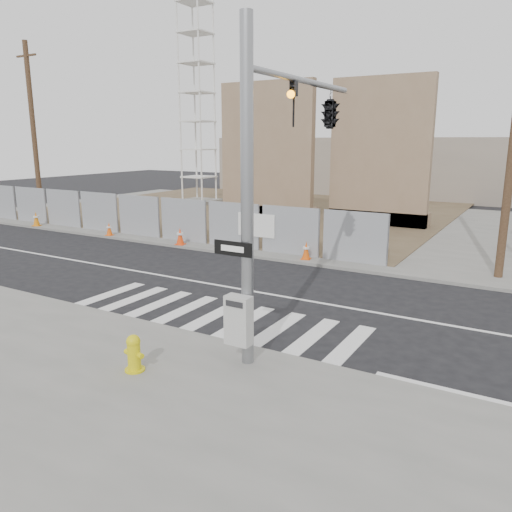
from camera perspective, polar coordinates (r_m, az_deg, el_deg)
The scene contains 13 objects.
ground at distance 16.09m, azimuth 0.33°, elevation -4.18°, with size 100.00×100.00×0.00m, color black.
sidewalk_far at distance 28.75m, azimuth 14.46°, elevation 3.23°, with size 50.00×20.00×0.12m, color slate.
signal_pole at distance 12.39m, azimuth 5.76°, elevation 13.05°, with size 0.96×5.87×7.00m.
chain_link_fence at distance 25.71m, azimuth -13.56°, elevation 4.55°, with size 24.60×0.04×2.00m, color gray.
concrete_wall_left at distance 30.23m, azimuth 1.28°, elevation 10.43°, with size 6.00×1.30×8.00m.
concrete_wall_right at distance 28.61m, azimuth 13.91°, elevation 9.91°, with size 5.50×1.30×8.00m.
crane_tower at distance 38.09m, azimuth -6.81°, elevation 19.41°, with size 2.60×2.60×18.15m.
utility_pole_left at distance 31.83m, azimuth -24.07°, elevation 12.76°, with size 1.60×0.28×10.00m.
fire_hydrant at distance 10.74m, azimuth -13.78°, elevation -10.72°, with size 0.50×0.49×0.79m.
traffic_cone_a at distance 30.38m, azimuth -23.83°, elevation 3.90°, with size 0.53×0.53×0.80m.
traffic_cone_b at distance 26.06m, azimuth -16.43°, elevation 2.97°, with size 0.36×0.36×0.66m.
traffic_cone_c at distance 23.00m, azimuth -8.67°, elevation 2.23°, with size 0.48×0.48×0.78m.
traffic_cone_d at distance 20.05m, azimuth 5.75°, elevation 0.62°, with size 0.43×0.43×0.72m.
Camera 1 is at (7.68, -13.30, 4.78)m, focal length 35.00 mm.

